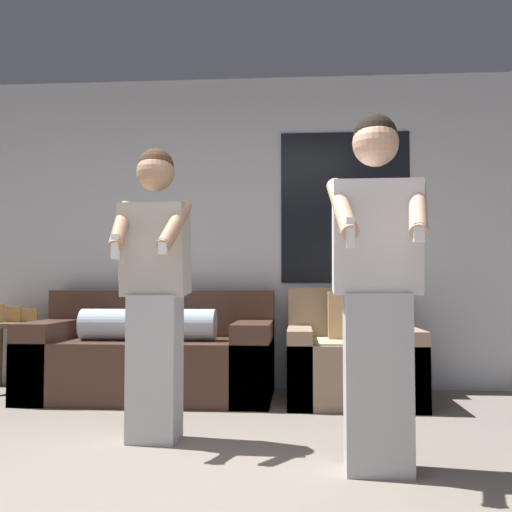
% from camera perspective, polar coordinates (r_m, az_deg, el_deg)
% --- Properties ---
extents(wall_back, '(5.49, 0.07, 2.70)m').
position_cam_1_polar(wall_back, '(5.24, -2.40, 2.39)').
color(wall_back, silver).
rests_on(wall_back, ground_plane).
extents(couch, '(1.89, 0.92, 0.84)m').
position_cam_1_polar(couch, '(4.85, -9.81, -9.48)').
color(couch, '#472D23').
rests_on(couch, ground_plane).
extents(armchair, '(0.98, 0.87, 0.86)m').
position_cam_1_polar(armchair, '(4.68, 9.16, -9.79)').
color(armchair, '#937A60').
rests_on(armchair, ground_plane).
extents(side_table, '(0.48, 0.46, 0.72)m').
position_cam_1_polar(side_table, '(5.47, -22.15, -6.69)').
color(side_table, brown).
rests_on(side_table, ground_plane).
extents(person_left, '(0.43, 0.48, 1.66)m').
position_cam_1_polar(person_left, '(3.44, -9.61, -3.05)').
color(person_left, '#B2B2B7').
rests_on(person_left, ground_plane).
extents(person_right, '(0.48, 0.47, 1.69)m').
position_cam_1_polar(person_right, '(2.88, 11.43, -2.92)').
color(person_right, '#B2B2B7').
rests_on(person_right, ground_plane).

